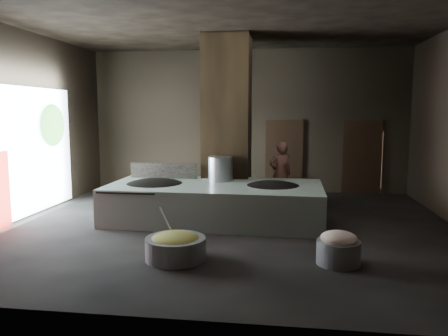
# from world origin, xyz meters

# --- Properties ---
(floor) EXTENTS (10.00, 9.00, 0.10)m
(floor) POSITION_xyz_m (0.00, 0.00, -0.05)
(floor) COLOR black
(floor) RESTS_ON ground
(ceiling) EXTENTS (10.00, 9.00, 0.10)m
(ceiling) POSITION_xyz_m (0.00, 0.00, 4.55)
(ceiling) COLOR black
(ceiling) RESTS_ON back_wall
(back_wall) EXTENTS (10.00, 0.10, 4.50)m
(back_wall) POSITION_xyz_m (0.00, 4.55, 2.25)
(back_wall) COLOR black
(back_wall) RESTS_ON ground
(front_wall) EXTENTS (10.00, 0.10, 4.50)m
(front_wall) POSITION_xyz_m (0.00, -4.55, 2.25)
(front_wall) COLOR black
(front_wall) RESTS_ON ground
(left_wall) EXTENTS (0.10, 9.00, 4.50)m
(left_wall) POSITION_xyz_m (-5.05, 0.00, 2.25)
(left_wall) COLOR black
(left_wall) RESTS_ON ground
(pillar) EXTENTS (1.20, 1.20, 4.50)m
(pillar) POSITION_xyz_m (-0.30, 1.90, 2.25)
(pillar) COLOR black
(pillar) RESTS_ON ground
(hearth_platform) EXTENTS (5.01, 2.47, 0.86)m
(hearth_platform) POSITION_xyz_m (-0.40, 0.49, 0.43)
(hearth_platform) COLOR silver
(hearth_platform) RESTS_ON ground
(platform_cap) EXTENTS (4.86, 2.33, 0.03)m
(platform_cap) POSITION_xyz_m (-0.40, 0.49, 0.82)
(platform_cap) COLOR black
(platform_cap) RESTS_ON hearth_platform
(wok_left) EXTENTS (1.57, 1.57, 0.43)m
(wok_left) POSITION_xyz_m (-1.85, 0.44, 0.75)
(wok_left) COLOR black
(wok_left) RESTS_ON hearth_platform
(wok_left_rim) EXTENTS (1.60, 1.60, 0.05)m
(wok_left_rim) POSITION_xyz_m (-1.85, 0.44, 0.82)
(wok_left_rim) COLOR black
(wok_left_rim) RESTS_ON hearth_platform
(wok_right) EXTENTS (1.46, 1.46, 0.41)m
(wok_right) POSITION_xyz_m (0.95, 0.54, 0.75)
(wok_right) COLOR black
(wok_right) RESTS_ON hearth_platform
(wok_right_rim) EXTENTS (1.49, 1.49, 0.05)m
(wok_right_rim) POSITION_xyz_m (0.95, 0.54, 0.82)
(wok_right_rim) COLOR black
(wok_right_rim) RESTS_ON hearth_platform
(stock_pot) EXTENTS (0.60, 0.60, 0.65)m
(stock_pot) POSITION_xyz_m (-0.35, 1.04, 1.13)
(stock_pot) COLOR #B3B4BB
(stock_pot) RESTS_ON hearth_platform
(splash_guard) EXTENTS (1.73, 0.10, 0.43)m
(splash_guard) POSITION_xyz_m (-1.85, 1.24, 1.03)
(splash_guard) COLOR black
(splash_guard) RESTS_ON hearth_platform
(cook) EXTENTS (0.75, 0.63, 1.75)m
(cook) POSITION_xyz_m (1.11, 2.30, 0.88)
(cook) COLOR #975B4D
(cook) RESTS_ON ground
(veg_basin) EXTENTS (1.22, 1.22, 0.39)m
(veg_basin) POSITION_xyz_m (-0.65, -2.34, 0.19)
(veg_basin) COLOR gray
(veg_basin) RESTS_ON ground
(veg_fill) EXTENTS (0.86, 0.86, 0.27)m
(veg_fill) POSITION_xyz_m (-0.65, -2.34, 0.35)
(veg_fill) COLOR #75994A
(veg_fill) RESTS_ON veg_basin
(ladle) EXTENTS (0.27, 0.36, 0.75)m
(ladle) POSITION_xyz_m (-0.80, -2.19, 0.55)
(ladle) COLOR #B3B4BB
(ladle) RESTS_ON veg_basin
(meat_basin) EXTENTS (0.95, 0.95, 0.40)m
(meat_basin) POSITION_xyz_m (2.12, -2.19, 0.20)
(meat_basin) COLOR gray
(meat_basin) RESTS_ON ground
(meat_fill) EXTENTS (0.61, 0.61, 0.23)m
(meat_fill) POSITION_xyz_m (2.12, -2.19, 0.45)
(meat_fill) COLOR tan
(meat_fill) RESTS_ON meat_basin
(doorway_near) EXTENTS (1.18, 0.08, 2.38)m
(doorway_near) POSITION_xyz_m (1.20, 4.45, 1.10)
(doorway_near) COLOR black
(doorway_near) RESTS_ON ground
(doorway_near_glow) EXTENTS (0.79, 0.04, 1.87)m
(doorway_near_glow) POSITION_xyz_m (1.31, 4.62, 1.05)
(doorway_near_glow) COLOR #8C6647
(doorway_near_glow) RESTS_ON ground
(doorway_far) EXTENTS (1.18, 0.08, 2.38)m
(doorway_far) POSITION_xyz_m (3.60, 4.45, 1.10)
(doorway_far) COLOR black
(doorway_far) RESTS_ON ground
(doorway_far_glow) EXTENTS (0.76, 0.04, 1.80)m
(doorway_far_glow) POSITION_xyz_m (3.84, 4.51, 1.05)
(doorway_far_glow) COLOR #8C6647
(doorway_far_glow) RESTS_ON ground
(left_opening) EXTENTS (0.04, 4.20, 3.10)m
(left_opening) POSITION_xyz_m (-4.95, 0.20, 1.60)
(left_opening) COLOR white
(left_opening) RESTS_ON ground
(tree_silhouette) EXTENTS (0.28, 1.10, 1.10)m
(tree_silhouette) POSITION_xyz_m (-4.85, 1.30, 2.20)
(tree_silhouette) COLOR #194714
(tree_silhouette) RESTS_ON left_opening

